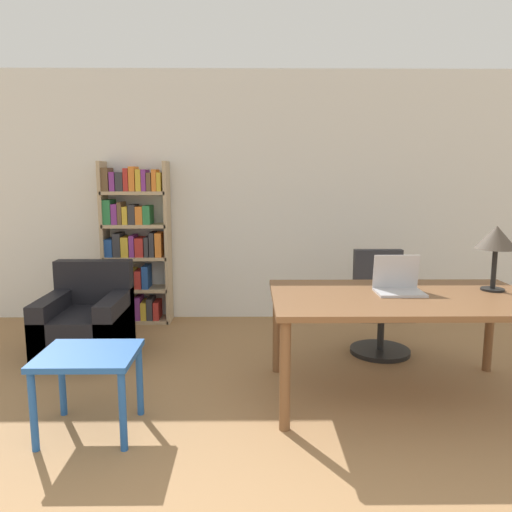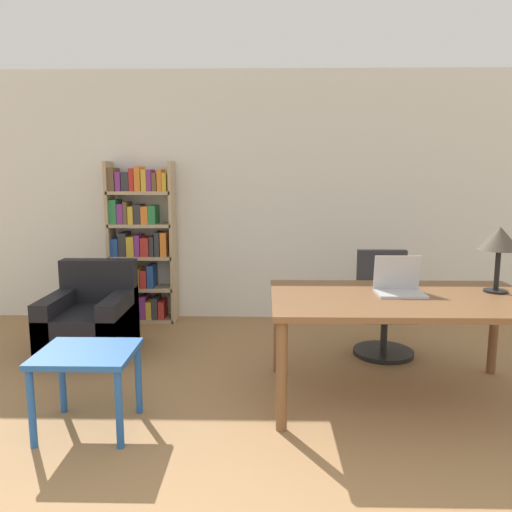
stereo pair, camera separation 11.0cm
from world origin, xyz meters
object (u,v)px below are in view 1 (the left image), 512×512
at_px(side_table_blue, 89,365).
at_px(armchair, 86,324).
at_px(desk, 403,306).
at_px(bookshelf, 134,246).
at_px(laptop, 398,285).
at_px(table_lamp, 496,240).
at_px(office_chair, 380,308).

distance_m(side_table_blue, armchair, 1.51).
distance_m(desk, bookshelf, 3.02).
bearing_deg(side_table_blue, desk, 13.09).
distance_m(laptop, table_lamp, 0.79).
bearing_deg(armchair, table_lamp, -13.69).
relative_size(table_lamp, side_table_blue, 0.81).
distance_m(desk, table_lamp, 0.85).
xyz_separation_m(table_lamp, side_table_blue, (-2.78, -0.63, -0.70)).
relative_size(laptop, bookshelf, 0.19).
bearing_deg(desk, table_lamp, 11.75).
bearing_deg(side_table_blue, office_chair, 33.48).
xyz_separation_m(laptop, office_chair, (0.11, 0.87, -0.41)).
xyz_separation_m(office_chair, side_table_blue, (-2.17, -1.43, 0.03)).
distance_m(table_lamp, side_table_blue, 2.93).
xyz_separation_m(armchair, bookshelf, (0.23, 0.97, 0.57)).
xyz_separation_m(desk, side_table_blue, (-2.08, -0.48, -0.24)).
bearing_deg(bookshelf, office_chair, -21.56).
bearing_deg(bookshelf, desk, -39.28).
height_order(laptop, side_table_blue, laptop).
height_order(table_lamp, armchair, table_lamp).
bearing_deg(laptop, table_lamp, 4.92).
bearing_deg(office_chair, laptop, -96.98).
bearing_deg(armchair, office_chair, 0.25).
bearing_deg(laptop, armchair, 161.42).
bearing_deg(table_lamp, desk, -168.25).
relative_size(table_lamp, bookshelf, 0.27).
distance_m(desk, armchair, 2.76).
height_order(laptop, bookshelf, bookshelf).
bearing_deg(side_table_blue, armchair, 108.79).
height_order(desk, table_lamp, table_lamp).
distance_m(side_table_blue, bookshelf, 2.44).
relative_size(office_chair, armchair, 1.15).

